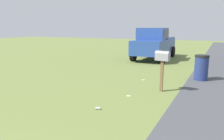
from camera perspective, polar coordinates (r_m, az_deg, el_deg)
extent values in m
cube|color=brown|center=(7.29, 12.97, -1.58)|extent=(0.09, 0.09, 1.03)
cube|color=gray|center=(7.19, 13.18, 3.30)|extent=(0.28, 0.49, 0.22)
cylinder|color=gray|center=(7.17, 13.22, 4.17)|extent=(0.28, 0.49, 0.20)
cube|color=red|center=(7.28, 13.41, 3.91)|extent=(0.02, 0.04, 0.18)
cube|color=#284793|center=(15.10, 11.17, 6.24)|extent=(5.03, 1.95, 0.90)
cube|color=#284793|center=(14.48, 10.68, 9.36)|extent=(1.73, 1.74, 0.76)
cube|color=black|center=(14.48, 10.68, 9.36)|extent=(1.68, 1.77, 0.53)
cube|color=#284793|center=(15.95, 15.24, 8.15)|extent=(2.60, 0.13, 0.12)
cube|color=#284793|center=(16.35, 9.31, 8.44)|extent=(2.60, 0.13, 0.12)
cylinder|color=black|center=(13.34, 13.13, 3.41)|extent=(0.76, 0.27, 0.76)
cylinder|color=black|center=(13.85, 5.63, 3.91)|extent=(0.76, 0.27, 0.76)
cylinder|color=black|center=(16.55, 15.67, 4.70)|extent=(0.76, 0.27, 0.76)
cylinder|color=black|center=(16.97, 9.49, 5.10)|extent=(0.76, 0.27, 0.76)
cylinder|color=navy|center=(9.40, 22.46, 0.34)|extent=(0.53, 0.53, 0.94)
cylinder|color=black|center=(9.33, 22.69, 3.41)|extent=(0.56, 0.56, 0.08)
cylinder|color=silver|center=(5.68, -3.77, -10.03)|extent=(0.11, 0.14, 0.07)
cube|color=silver|center=(6.77, 4.38, -6.80)|extent=(0.14, 0.15, 0.01)
cube|color=silver|center=(8.89, 8.23, -2.57)|extent=(0.14, 0.15, 0.01)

